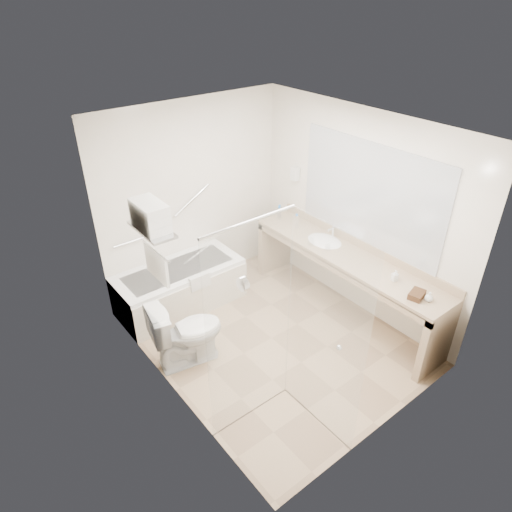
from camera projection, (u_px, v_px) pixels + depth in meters
floor at (272, 338)px, 5.42m from camera, size 3.20×3.20×0.00m
ceiling at (277, 128)px, 4.12m from camera, size 2.60×3.20×0.10m
wall_back at (193, 198)px, 5.84m from camera, size 2.60×0.10×2.50m
wall_front at (401, 325)px, 3.70m from camera, size 2.60×0.10×2.50m
wall_left at (163, 292)px, 4.08m from camera, size 0.10×3.20×2.50m
wall_right at (357, 214)px, 5.46m from camera, size 0.10×3.20×2.50m
bathtub at (180, 287)px, 5.84m from camera, size 1.60×0.73×0.59m
grab_bar_short at (129, 242)px, 5.47m from camera, size 0.40×0.03×0.03m
grab_bar_long at (192, 200)px, 5.79m from camera, size 0.53×0.03×0.33m
shower_enclosure at (287, 331)px, 3.91m from camera, size 0.96×0.91×2.11m
towel_shelf at (151, 224)px, 4.12m from camera, size 0.24×0.55×0.81m
vanity_counter at (345, 269)px, 5.53m from camera, size 0.55×2.70×0.95m
sink at (324, 243)px, 5.72m from camera, size 0.40×0.52×0.14m
faucet at (333, 232)px, 5.74m from camera, size 0.03×0.03×0.14m
mirror at (369, 195)px, 5.20m from camera, size 0.02×2.00×1.20m
hairdryer_unit at (295, 174)px, 6.03m from camera, size 0.08×0.10×0.18m
toilet at (187, 333)px, 4.92m from camera, size 0.86×0.58×0.77m
amenity_basket at (417, 295)px, 4.67m from camera, size 0.22×0.17×0.07m
soap_bottle_a at (395, 278)px, 4.94m from camera, size 0.10×0.14×0.06m
soap_bottle_b at (429, 298)px, 4.62m from camera, size 0.09×0.11×0.08m
water_bottle_left at (296, 221)px, 5.96m from camera, size 0.06×0.06×0.20m
water_bottle_mid at (279, 212)px, 6.22m from camera, size 0.06×0.06×0.19m
water_bottle_right at (279, 213)px, 6.17m from camera, size 0.06×0.06×0.19m
drinking_glass_near at (328, 248)px, 5.48m from camera, size 0.08×0.08×0.08m
drinking_glass_far at (311, 242)px, 5.59m from camera, size 0.08×0.08×0.09m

